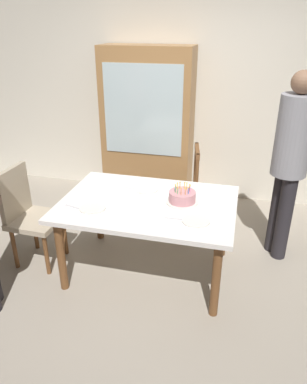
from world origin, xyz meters
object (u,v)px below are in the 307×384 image
object	(u,v)px
plate_near_guest	(196,221)
chair_upholstered	(27,211)
person_guest	(290,158)
birthday_cake	(182,197)
plate_near_celebrant	(93,208)
plate_far_side	(147,189)
china_cabinet	(148,127)
dining_table	(148,210)
chair_spindle_back	(180,191)

from	to	relation	value
plate_near_guest	chair_upholstered	bearing A→B (deg)	175.13
person_guest	birthday_cake	bearing A→B (deg)	-148.93
plate_near_celebrant	plate_far_side	world-z (taller)	same
plate_far_side	china_cabinet	bearing A→B (deg)	104.49
plate_near_celebrant	china_cabinet	distance (m)	1.81
birthday_cake	chair_upholstered	size ratio (longest dim) A/B	0.29
plate_far_side	person_guest	distance (m)	1.33
birthday_cake	china_cabinet	xyz separation A→B (m)	(-0.71, 1.50, 0.18)
dining_table	birthday_cake	size ratio (longest dim) A/B	5.38
chair_upholstered	birthday_cake	bearing A→B (deg)	6.39
china_cabinet	birthday_cake	bearing A→B (deg)	-64.77
china_cabinet	plate_near_celebrant	bearing A→B (deg)	-89.92
china_cabinet	chair_upholstered	bearing A→B (deg)	-113.63
plate_near_guest	person_guest	world-z (taller)	person_guest
plate_far_side	plate_near_guest	world-z (taller)	same
dining_table	chair_spindle_back	bearing A→B (deg)	81.33
person_guest	dining_table	bearing A→B (deg)	-153.20
plate_near_celebrant	chair_upholstered	xyz separation A→B (m)	(-0.73, 0.14, -0.20)
plate_far_side	plate_near_guest	distance (m)	0.71
plate_near_guest	person_guest	xyz separation A→B (m)	(0.72, 0.83, 0.29)
chair_spindle_back	china_cabinet	world-z (taller)	china_cabinet
birthday_cake	chair_spindle_back	world-z (taller)	chair_spindle_back
dining_table	chair_upholstered	world-z (taller)	chair_upholstered
birthday_cake	china_cabinet	distance (m)	1.67
plate_far_side	person_guest	xyz separation A→B (m)	(1.25, 0.36, 0.29)
chair_spindle_back	person_guest	xyz separation A→B (m)	(1.05, -0.26, 0.57)
plate_near_celebrant	chair_spindle_back	xyz separation A→B (m)	(0.54, 1.09, -0.27)
plate_near_guest	chair_upholstered	distance (m)	1.61
birthday_cake	dining_table	bearing A→B (deg)	-168.35
plate_near_celebrant	chair_upholstered	distance (m)	0.77
chair_upholstered	plate_near_guest	bearing A→B (deg)	-4.87
dining_table	chair_upholstered	bearing A→B (deg)	-174.97
dining_table	plate_near_celebrant	size ratio (longest dim) A/B	6.85
chair_upholstered	person_guest	distance (m)	2.47
plate_near_celebrant	chair_spindle_back	size ratio (longest dim) A/B	0.23
plate_near_guest	chair_upholstered	xyz separation A→B (m)	(-1.59, 0.14, -0.20)
dining_table	chair_upholstered	size ratio (longest dim) A/B	1.59
plate_near_guest	person_guest	distance (m)	1.14
person_guest	chair_spindle_back	bearing A→B (deg)	166.17
birthday_cake	person_guest	xyz separation A→B (m)	(0.89, 0.53, 0.25)
plate_near_celebrant	china_cabinet	bearing A→B (deg)	90.08
plate_far_side	chair_spindle_back	world-z (taller)	chair_spindle_back
dining_table	chair_upholstered	distance (m)	1.15
dining_table	plate_far_side	size ratio (longest dim) A/B	6.85
chair_spindle_back	dining_table	bearing A→B (deg)	-98.67
plate_near_celebrant	china_cabinet	size ratio (longest dim) A/B	0.12
birthday_cake	plate_near_celebrant	bearing A→B (deg)	-157.17
plate_far_side	chair_upholstered	distance (m)	1.14
chair_upholstered	china_cabinet	bearing A→B (deg)	66.37
dining_table	plate_far_side	world-z (taller)	plate_far_side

